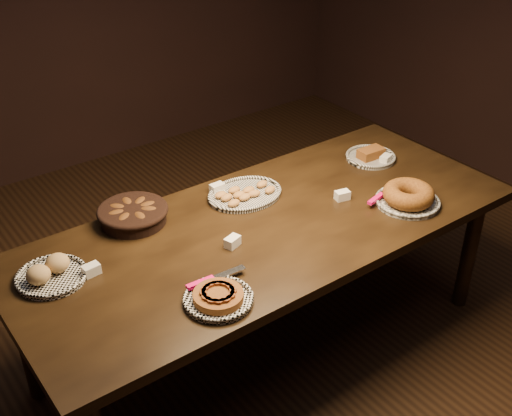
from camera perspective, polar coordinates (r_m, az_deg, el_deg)
ground at (r=3.42m, az=0.98°, el=-11.95°), size 5.00×5.00×0.00m
buffet_table at (r=3.00m, az=1.09°, el=-2.54°), size 2.40×1.00×0.75m
apple_tart_plate at (r=2.50m, az=-3.39°, el=-7.92°), size 0.33×0.28×0.05m
madeleine_platter at (r=3.15m, az=-1.02°, el=1.27°), size 0.38×0.31×0.04m
bundt_cake_plate at (r=3.17m, az=13.35°, el=0.99°), size 0.34×0.31×0.10m
croissant_basket at (r=3.00m, az=-10.88°, el=-0.45°), size 0.38×0.38×0.08m
bread_roll_plate at (r=2.73m, az=-17.83°, el=-5.55°), size 0.29×0.29×0.09m
loaf_plate at (r=3.57m, az=10.15°, el=4.57°), size 0.27×0.27×0.06m
tent_cards at (r=3.04m, az=0.58°, el=0.10°), size 1.77×0.49×0.04m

